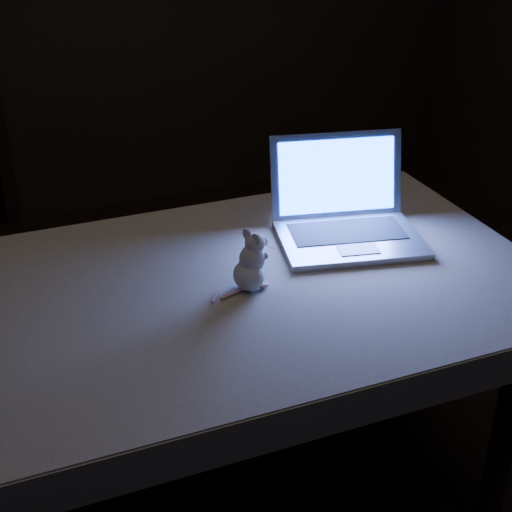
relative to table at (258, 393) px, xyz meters
name	(u,v)px	position (x,y,z in m)	size (l,w,h in m)	color
floor	(271,472)	(0.07, 0.05, -0.42)	(5.00, 5.00, 0.00)	black
table	(258,393)	(0.00, 0.00, 0.00)	(1.58, 1.01, 0.84)	black
tablecloth	(286,292)	(0.08, -0.02, 0.37)	(1.69, 1.13, 0.11)	#B8B099
laptop	(353,200)	(0.36, 0.09, 0.58)	(0.45, 0.39, 0.30)	#A6A6AB
plush_mouse	(249,261)	(-0.05, -0.04, 0.52)	(0.13, 0.13, 0.18)	silver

